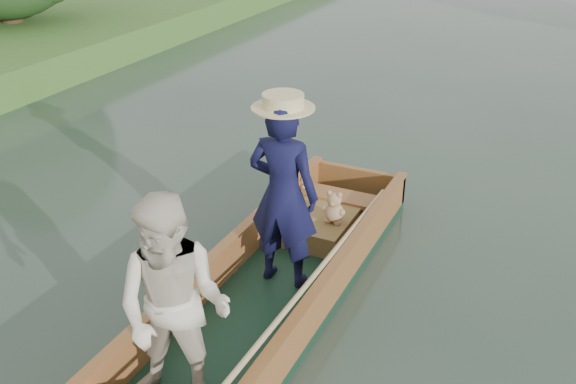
% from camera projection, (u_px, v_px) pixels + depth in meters
% --- Properties ---
extents(ground, '(120.00, 120.00, 0.00)m').
position_uv_depth(ground, '(258.00, 319.00, 5.49)').
color(ground, '#283D30').
rests_on(ground, ground).
extents(punt, '(1.12, 5.00, 1.83)m').
position_uv_depth(punt, '(246.00, 271.00, 5.09)').
color(punt, '#133120').
rests_on(punt, ground).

